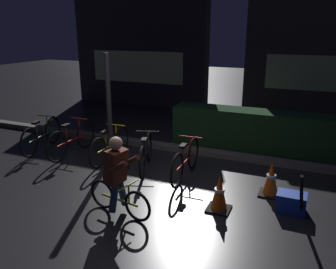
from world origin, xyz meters
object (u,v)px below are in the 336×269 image
(parked_bike_center_left, at_px, (110,145))
(blue_crate, at_px, (291,202))
(parked_bike_right_mid, at_px, (186,160))
(closed_umbrella, at_px, (301,197))
(traffic_cone_far, at_px, (271,179))
(street_post, at_px, (109,107))
(cyclist, at_px, (118,176))
(traffic_cone_near, at_px, (219,193))
(parked_bike_leftmost, at_px, (42,135))
(parked_bike_center_right, at_px, (146,153))
(parked_bike_left_mid, at_px, (72,139))

(parked_bike_center_left, relative_size, blue_crate, 3.60)
(parked_bike_right_mid, height_order, closed_umbrella, closed_umbrella)
(parked_bike_right_mid, xyz_separation_m, traffic_cone_far, (1.59, -0.12, -0.05))
(street_post, xyz_separation_m, cyclist, (1.41, -2.00, -0.50))
(traffic_cone_near, bearing_deg, parked_bike_center_left, 156.66)
(parked_bike_leftmost, bearing_deg, traffic_cone_near, -114.56)
(parked_bike_right_mid, distance_m, blue_crate, 2.05)
(parked_bike_center_right, xyz_separation_m, cyclist, (0.42, -1.74, 0.30))
(parked_bike_center_left, distance_m, cyclist, 2.33)
(traffic_cone_far, bearing_deg, blue_crate, -50.30)
(street_post, relative_size, closed_umbrella, 2.66)
(parked_bike_leftmost, relative_size, parked_bike_center_right, 1.09)
(parked_bike_left_mid, bearing_deg, cyclist, -129.27)
(blue_crate, bearing_deg, traffic_cone_far, 129.70)
(parked_bike_center_right, relative_size, traffic_cone_near, 2.53)
(traffic_cone_near, distance_m, traffic_cone_far, 1.08)
(parked_bike_left_mid, bearing_deg, traffic_cone_far, -94.56)
(parked_bike_right_mid, distance_m, traffic_cone_far, 1.60)
(street_post, xyz_separation_m, parked_bike_leftmost, (-1.77, -0.19, -0.79))
(parked_bike_center_left, distance_m, blue_crate, 3.86)
(traffic_cone_far, height_order, cyclist, cyclist)
(traffic_cone_near, bearing_deg, parked_bike_right_mid, 133.53)
(parked_bike_center_left, bearing_deg, parked_bike_left_mid, 91.80)
(parked_bike_leftmost, distance_m, traffic_cone_far, 5.23)
(street_post, bearing_deg, traffic_cone_near, -25.00)
(cyclist, bearing_deg, parked_bike_left_mid, 151.85)
(street_post, bearing_deg, traffic_cone_far, -7.42)
(parked_bike_right_mid, bearing_deg, parked_bike_center_left, 81.51)
(traffic_cone_far, relative_size, cyclist, 0.49)
(street_post, bearing_deg, closed_umbrella, -16.16)
(street_post, bearing_deg, parked_bike_left_mid, -169.67)
(street_post, bearing_deg, parked_bike_center_right, -14.86)
(parked_bike_leftmost, distance_m, blue_crate, 5.64)
(parked_bike_left_mid, relative_size, traffic_cone_far, 2.81)
(closed_umbrella, bearing_deg, blue_crate, -141.75)
(parked_bike_left_mid, height_order, blue_crate, parked_bike_left_mid)
(parked_bike_center_left, xyz_separation_m, traffic_cone_far, (3.40, -0.33, -0.04))
(parked_bike_right_mid, xyz_separation_m, cyclist, (-0.46, -1.67, 0.29))
(parked_bike_left_mid, distance_m, cyclist, 2.97)
(parked_bike_leftmost, xyz_separation_m, blue_crate, (5.60, -0.71, -0.20))
(traffic_cone_near, height_order, cyclist, cyclist)
(parked_bike_center_left, distance_m, parked_bike_center_right, 0.93)
(parked_bike_leftmost, relative_size, traffic_cone_near, 2.75)
(parked_bike_right_mid, height_order, cyclist, cyclist)
(traffic_cone_far, height_order, closed_umbrella, closed_umbrella)
(traffic_cone_near, relative_size, traffic_cone_far, 0.98)
(parked_bike_center_left, bearing_deg, blue_crate, -102.40)
(blue_crate, distance_m, closed_umbrella, 0.38)
(parked_bike_center_left, distance_m, closed_umbrella, 4.04)
(parked_bike_center_left, height_order, parked_bike_center_right, parked_bike_center_left)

